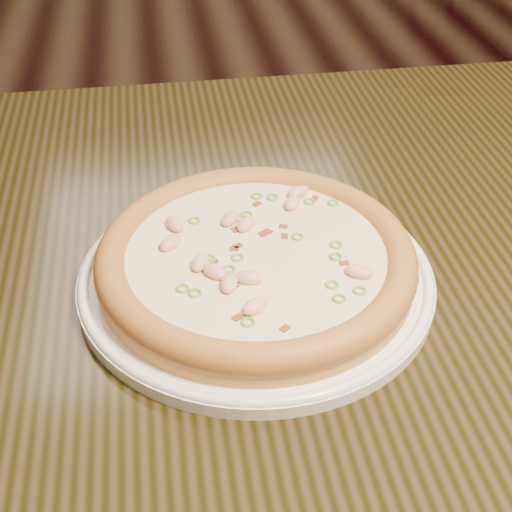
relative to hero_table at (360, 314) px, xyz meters
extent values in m
plane|color=black|center=(0.06, 0.31, -0.65)|extent=(9.00, 9.00, 0.00)
cube|color=black|center=(0.00, 0.00, 0.08)|extent=(1.20, 0.80, 0.04)
cylinder|color=white|center=(-0.12, -0.05, 0.10)|extent=(0.32, 0.32, 0.01)
torus|color=white|center=(-0.12, -0.05, 0.11)|extent=(0.31, 0.31, 0.01)
cylinder|color=#BB8540|center=(-0.12, -0.05, 0.12)|extent=(0.28, 0.28, 0.02)
torus|color=#C37831|center=(-0.12, -0.05, 0.13)|extent=(0.28, 0.28, 0.03)
cylinder|color=#F7E6B9|center=(-0.12, -0.05, 0.13)|extent=(0.23, 0.23, 0.00)
ellipsoid|color=#F2B29E|center=(-0.19, -0.03, 0.14)|extent=(0.03, 0.03, 0.01)
ellipsoid|color=#F2B29E|center=(-0.07, 0.02, 0.14)|extent=(0.02, 0.03, 0.01)
ellipsoid|color=#F2B29E|center=(-0.13, -0.09, 0.14)|extent=(0.03, 0.02, 0.01)
ellipsoid|color=#F2B29E|center=(-0.15, -0.09, 0.14)|extent=(0.02, 0.03, 0.01)
ellipsoid|color=#F2B29E|center=(-0.16, -0.08, 0.14)|extent=(0.03, 0.03, 0.01)
ellipsoid|color=#F2B29E|center=(-0.17, -0.06, 0.14)|extent=(0.02, 0.03, 0.01)
ellipsoid|color=#F2B29E|center=(-0.13, -0.13, 0.14)|extent=(0.03, 0.03, 0.01)
ellipsoid|color=#F2B29E|center=(-0.19, 0.00, 0.14)|extent=(0.02, 0.03, 0.01)
ellipsoid|color=#F2B29E|center=(-0.12, -0.01, 0.14)|extent=(0.03, 0.03, 0.01)
ellipsoid|color=#F2B29E|center=(-0.04, -0.10, 0.14)|extent=(0.03, 0.02, 0.01)
ellipsoid|color=#F2B29E|center=(-0.07, 0.03, 0.14)|extent=(0.03, 0.02, 0.01)
ellipsoid|color=#F2B29E|center=(-0.14, 0.00, 0.14)|extent=(0.03, 0.03, 0.01)
cube|color=maroon|center=(-0.11, -0.03, 0.13)|extent=(0.01, 0.01, 0.00)
cube|color=maroon|center=(-0.14, -0.04, 0.13)|extent=(0.01, 0.01, 0.00)
cube|color=maroon|center=(-0.09, -0.03, 0.13)|extent=(0.01, 0.01, 0.00)
cube|color=maroon|center=(-0.10, -0.02, 0.13)|extent=(0.01, 0.01, 0.00)
cube|color=maroon|center=(-0.11, -0.15, 0.13)|extent=(0.01, 0.01, 0.00)
cube|color=maroon|center=(-0.11, 0.02, 0.13)|extent=(0.01, 0.01, 0.00)
cube|color=maroon|center=(-0.15, -0.13, 0.13)|extent=(0.01, 0.01, 0.00)
cube|color=maroon|center=(-0.15, -0.09, 0.13)|extent=(0.01, 0.01, 0.00)
cube|color=maroon|center=(-0.13, -0.02, 0.13)|extent=(0.01, 0.01, 0.00)
cube|color=maroon|center=(-0.16, -0.06, 0.13)|extent=(0.01, 0.01, 0.00)
cube|color=maroon|center=(-0.05, -0.08, 0.13)|extent=(0.01, 0.01, 0.00)
cube|color=maroon|center=(-0.09, -0.02, 0.13)|extent=(0.01, 0.01, 0.00)
cube|color=maroon|center=(-0.05, 0.03, 0.13)|extent=(0.01, 0.01, 0.00)
cube|color=maroon|center=(-0.13, -0.04, 0.13)|extent=(0.01, 0.01, 0.00)
torus|color=#5F9F2A|center=(-0.19, -0.09, 0.13)|extent=(0.02, 0.02, 0.00)
torus|color=#5F9F2A|center=(-0.14, -0.06, 0.13)|extent=(0.01, 0.01, 0.00)
torus|color=#5F9F2A|center=(-0.05, -0.07, 0.13)|extent=(0.02, 0.02, 0.00)
torus|color=#5F9F2A|center=(-0.11, 0.04, 0.13)|extent=(0.02, 0.02, 0.00)
torus|color=#5F9F2A|center=(-0.04, 0.01, 0.13)|extent=(0.02, 0.02, 0.00)
torus|color=#5F9F2A|center=(-0.19, 0.00, 0.13)|extent=(0.01, 0.01, 0.00)
torus|color=#5F9F2A|center=(-0.18, -0.10, 0.13)|extent=(0.01, 0.01, 0.00)
torus|color=#5F9F2A|center=(-0.17, 0.00, 0.13)|extent=(0.01, 0.01, 0.00)
torus|color=#5F9F2A|center=(-0.06, 0.02, 0.13)|extent=(0.01, 0.01, 0.00)
torus|color=#5F9F2A|center=(-0.12, 0.01, 0.13)|extent=(0.01, 0.01, 0.00)
torus|color=#5F9F2A|center=(-0.06, -0.12, 0.13)|extent=(0.02, 0.02, 0.00)
torus|color=#5F9F2A|center=(-0.15, -0.07, 0.13)|extent=(0.02, 0.02, 0.00)
torus|color=#5F9F2A|center=(-0.16, -0.06, 0.13)|extent=(0.01, 0.01, 0.00)
torus|color=#5F9F2A|center=(-0.05, -0.05, 0.13)|extent=(0.01, 0.01, 0.00)
torus|color=#5F9F2A|center=(-0.20, -0.03, 0.13)|extent=(0.02, 0.02, 0.00)
torus|color=#5F9F2A|center=(-0.07, -0.11, 0.13)|extent=(0.02, 0.02, 0.00)
torus|color=#5F9F2A|center=(-0.04, -0.12, 0.13)|extent=(0.01, 0.01, 0.00)
torus|color=#5F9F2A|center=(-0.09, 0.03, 0.13)|extent=(0.01, 0.01, 0.00)
torus|color=#5F9F2A|center=(-0.14, -0.14, 0.13)|extent=(0.02, 0.02, 0.00)
torus|color=#5F9F2A|center=(-0.08, -0.03, 0.13)|extent=(0.02, 0.02, 0.00)
torus|color=#5F9F2A|center=(-0.13, 0.00, 0.13)|extent=(0.01, 0.01, 0.00)
camera|label=1|loc=(-0.20, -0.54, 0.51)|focal=50.00mm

